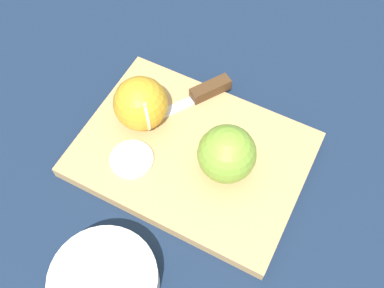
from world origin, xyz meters
The scene contains 7 objects.
ground_plane centered at (0.00, 0.00, 0.00)m, with size 4.00×4.00×0.00m, color #14233D.
cutting_board centered at (0.00, 0.00, 0.01)m, with size 0.37×0.30×0.02m.
apple_half_left centered at (-0.06, -0.01, 0.06)m, with size 0.08×0.08×0.08m.
apple_half_right centered at (0.09, 0.00, 0.06)m, with size 0.08×0.08×0.08m.
knife centered at (0.05, -0.10, 0.03)m, with size 0.08×0.14×0.02m.
apple_slice centered at (0.06, 0.07, 0.02)m, with size 0.06×0.06×0.01m.
bowl centered at (-0.03, 0.22, 0.03)m, with size 0.14×0.14×0.05m.
Camera 1 is at (-0.20, 0.26, 0.60)m, focal length 42.00 mm.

